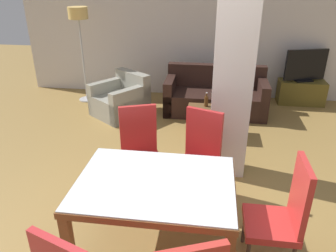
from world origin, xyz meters
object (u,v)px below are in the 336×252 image
dining_chair_far_right (199,154)px  tv_screen (306,66)px  tv_stand (301,92)px  dining_chair_far_left (140,149)px  dining_chair_head_right (283,213)px  bottle (206,101)px  dining_table (155,196)px  floor_lamp (79,22)px  armchair (121,101)px  coffee_table (211,121)px  sofa (215,97)px

dining_chair_far_right → tv_screen: size_ratio=1.29×
tv_screen → tv_stand: bearing=180.0°
dining_chair_far_left → dining_chair_head_right: bearing=127.1°
bottle → tv_stand: bottle is taller
dining_chair_far_right → dining_table: bearing=90.0°
dining_chair_far_right → floor_lamp: floor_lamp is taller
dining_table → floor_lamp: 4.52m
dining_chair_far_right → tv_screen: bearing=-99.0°
dining_chair_far_right → armchair: size_ratio=0.90×
armchair → tv_stand: size_ratio=1.30×
dining_chair_far_left → tv_screen: 4.21m
coffee_table → tv_screen: (1.79, 1.68, 0.55)m
dining_chair_far_right → sofa: bearing=-73.0°
dining_chair_far_right → armchair: bearing=-34.6°
tv_stand → dining_table: bearing=-118.0°
tv_stand → floor_lamp: bearing=-174.9°
sofa → coffee_table: bearing=86.4°
armchair → bottle: armchair is taller
dining_chair_far_left → tv_stand: (2.60, 3.31, -0.31)m
sofa → coffee_table: (-0.06, -1.00, -0.06)m
armchair → tv_screen: tv_screen is taller
bottle → tv_stand: (1.88, 1.57, -0.31)m
sofa → armchair: bearing=12.4°
floor_lamp → dining_chair_head_right: bearing=-49.7°
dining_chair_far_left → sofa: (0.88, 2.63, -0.26)m
dining_table → floor_lamp: floor_lamp is taller
coffee_table → tv_stand: tv_stand is taller
dining_chair_far_right → tv_stand: size_ratio=1.18×
tv_stand → tv_screen: 0.55m
dining_chair_far_left → floor_lamp: size_ratio=0.57×
dining_table → bottle: (0.38, 2.68, -0.07)m
sofa → dining_chair_head_right: bearing=99.5°
dining_chair_far_right → coffee_table: 1.68m
sofa → dining_chair_far_left: bearing=71.5°
coffee_table → dining_table: bearing=-100.2°
armchair → tv_stand: 3.63m
floor_lamp → armchair: bearing=-35.6°
dining_chair_far_left → bottle: bearing=-133.0°
tv_screen → bottle: bearing=22.8°
dining_chair_head_right → dining_chair_far_right: same height
dining_chair_far_left → coffee_table: size_ratio=1.39×
bottle → dining_chair_head_right: bearing=-74.3°
armchair → coffee_table: armchair is taller
dining_chair_far_right → floor_lamp: bearing=-28.8°
sofa → floor_lamp: size_ratio=1.01×
dining_chair_far_right → sofa: 2.67m
armchair → bottle: (1.59, -0.51, 0.27)m
tv_stand → floor_lamp: (-4.40, -0.39, 1.34)m
sofa → coffee_table: 1.00m
sofa → coffee_table: sofa is taller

